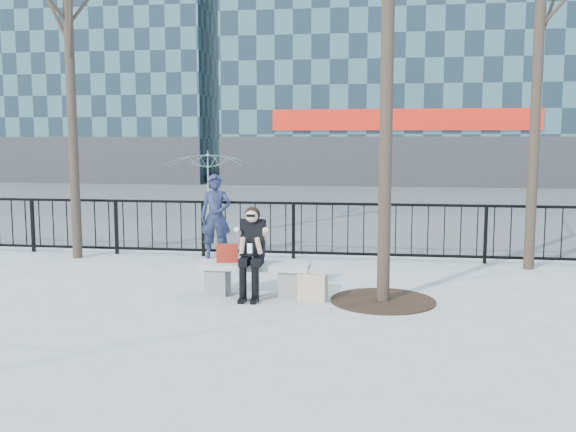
# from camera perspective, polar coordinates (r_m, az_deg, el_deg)

# --- Properties ---
(ground) EXTENTS (120.00, 120.00, 0.00)m
(ground) POSITION_cam_1_polar(r_m,az_deg,el_deg) (9.63, -3.04, -7.05)
(ground) COLOR gray
(ground) RESTS_ON ground
(street_surface) EXTENTS (60.00, 23.00, 0.01)m
(street_surface) POSITION_cam_1_polar(r_m,az_deg,el_deg) (24.35, 3.71, 1.45)
(street_surface) COLOR #474747
(street_surface) RESTS_ON ground
(railing) EXTENTS (14.00, 0.06, 1.10)m
(railing) POSITION_cam_1_polar(r_m,az_deg,el_deg) (12.43, -0.42, -1.26)
(railing) COLOR black
(railing) RESTS_ON ground
(tree_left) EXTENTS (2.80, 2.80, 6.50)m
(tree_left) POSITION_cam_1_polar(r_m,az_deg,el_deg) (13.27, -19.01, 17.59)
(tree_left) COLOR black
(tree_left) RESTS_ON ground
(tree_grate) EXTENTS (1.50, 1.50, 0.02)m
(tree_grate) POSITION_cam_1_polar(r_m,az_deg,el_deg) (9.36, 8.43, -7.44)
(tree_grate) COLOR black
(tree_grate) RESTS_ON ground
(bench_main) EXTENTS (1.65, 0.46, 0.49)m
(bench_main) POSITION_cam_1_polar(r_m,az_deg,el_deg) (9.56, -3.05, -5.29)
(bench_main) COLOR slate
(bench_main) RESTS_ON ground
(seated_woman) EXTENTS (0.50, 0.64, 1.34)m
(seated_woman) POSITION_cam_1_polar(r_m,az_deg,el_deg) (9.33, -3.26, -3.29)
(seated_woman) COLOR black
(seated_woman) RESTS_ON ground
(handbag) EXTENTS (0.35, 0.22, 0.27)m
(handbag) POSITION_cam_1_polar(r_m,az_deg,el_deg) (9.60, -5.42, -3.31)
(handbag) COLOR maroon
(handbag) RESTS_ON bench_main
(shopping_bag) EXTENTS (0.44, 0.24, 0.39)m
(shopping_bag) POSITION_cam_1_polar(r_m,az_deg,el_deg) (9.25, 2.19, -6.36)
(shopping_bag) COLOR beige
(shopping_bag) RESTS_ON ground
(standing_man) EXTENTS (0.65, 0.48, 1.64)m
(standing_man) POSITION_cam_1_polar(r_m,az_deg,el_deg) (12.45, -6.44, -0.05)
(standing_man) COLOR black
(standing_man) RESTS_ON ground
(vendor_umbrella) EXTENTS (2.22, 2.26, 2.01)m
(vendor_umbrella) POSITION_cam_1_polar(r_m,az_deg,el_deg) (16.94, -7.15, 2.42)
(vendor_umbrella) COLOR #E1F135
(vendor_umbrella) RESTS_ON ground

